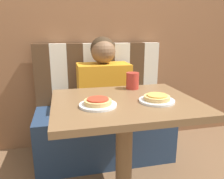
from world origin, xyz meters
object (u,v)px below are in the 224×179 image
plate_left (98,105)px  pizza_right (157,97)px  drinking_cup (133,81)px  person (103,77)px  pizza_left (98,101)px  plate_right (157,101)px

plate_left → pizza_right: pizza_right is taller
drinking_cup → person: bearing=106.9°
person → plate_left: size_ratio=3.14×
pizza_left → drinking_cup: size_ratio=1.30×
person → pizza_right: size_ratio=4.30×
pizza_left → pizza_right: bearing=0.0°
plate_right → drinking_cup: (-0.04, 0.30, 0.05)m
plate_left → plate_right: same height
pizza_right → drinking_cup: 0.31m
plate_left → drinking_cup: size_ratio=1.77×
person → drinking_cup: size_ratio=5.57×
person → plate_right: (0.16, -0.71, 0.00)m
plate_left → pizza_right: (0.33, 0.00, 0.02)m
pizza_left → plate_right: bearing=0.0°
person → pizza_right: (0.16, -0.71, 0.02)m
pizza_left → person: bearing=77.0°
plate_right → drinking_cup: bearing=97.6°
pizza_right → person: bearing=103.0°
plate_right → pizza_right: (0.00, 0.00, 0.02)m
person → pizza_left: 0.73m
person → drinking_cup: person is taller
drinking_cup → pizza_left: bearing=-133.2°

